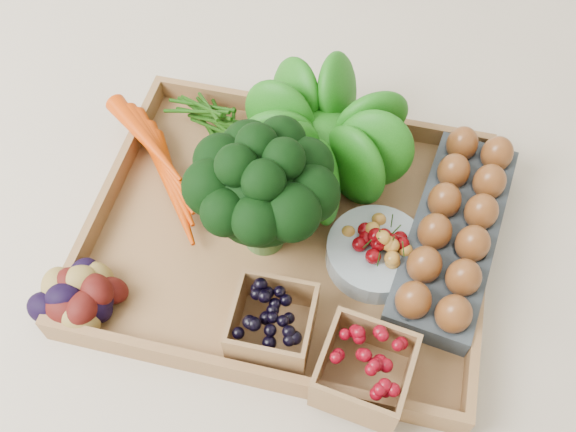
% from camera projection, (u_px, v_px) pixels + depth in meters
% --- Properties ---
extents(ground, '(4.00, 4.00, 0.00)m').
position_uv_depth(ground, '(288.00, 239.00, 0.93)').
color(ground, beige).
rests_on(ground, ground).
extents(tray, '(0.55, 0.45, 0.01)m').
position_uv_depth(tray, '(288.00, 236.00, 0.93)').
color(tray, '#996D40').
rests_on(tray, ground).
extents(carrots, '(0.21, 0.15, 0.05)m').
position_uv_depth(carrots, '(164.00, 164.00, 0.96)').
color(carrots, '#C83803').
rests_on(carrots, tray).
extents(lettuce, '(0.17, 0.17, 0.17)m').
position_uv_depth(lettuce, '(322.00, 131.00, 0.92)').
color(lettuce, '#13560D').
rests_on(lettuce, tray).
extents(broccoli, '(0.19, 0.19, 0.15)m').
position_uv_depth(broccoli, '(263.00, 210.00, 0.85)').
color(broccoli, black).
rests_on(broccoli, tray).
extents(cherry_bowl, '(0.14, 0.14, 0.04)m').
position_uv_depth(cherry_bowl, '(376.00, 254.00, 0.88)').
color(cherry_bowl, '#8C9EA5').
rests_on(cherry_bowl, tray).
extents(egg_carton, '(0.16, 0.34, 0.04)m').
position_uv_depth(egg_carton, '(453.00, 234.00, 0.90)').
color(egg_carton, '#3D474E').
rests_on(egg_carton, tray).
extents(potatoes, '(0.13, 0.13, 0.08)m').
position_uv_depth(potatoes, '(80.00, 293.00, 0.83)').
color(potatoes, '#3C0C09').
rests_on(potatoes, tray).
extents(punnet_blackberry, '(0.10, 0.10, 0.07)m').
position_uv_depth(punnet_blackberry, '(272.00, 323.00, 0.81)').
color(punnet_blackberry, black).
rests_on(punnet_blackberry, tray).
extents(punnet_raspberry, '(0.12, 0.12, 0.07)m').
position_uv_depth(punnet_raspberry, '(364.00, 370.00, 0.77)').
color(punnet_raspberry, '#66040F').
rests_on(punnet_raspberry, tray).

